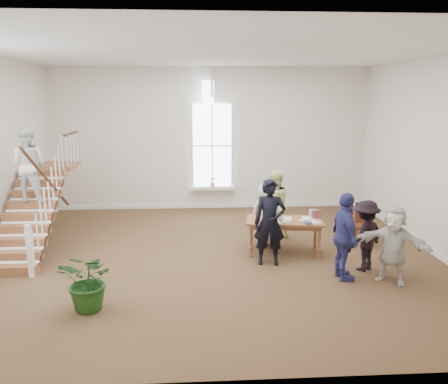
{
  "coord_description": "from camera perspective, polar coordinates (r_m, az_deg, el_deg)",
  "views": [
    {
      "loc": [
        -0.45,
        -9.48,
        3.61
      ],
      "look_at": [
        0.14,
        0.4,
        1.42
      ],
      "focal_mm": 35.0,
      "sensor_mm": 36.0,
      "label": 1
    }
  ],
  "objects": [
    {
      "name": "ground",
      "position": [
        10.15,
        -0.65,
        -8.37
      ],
      "size": [
        10.0,
        10.0,
        0.0
      ],
      "primitive_type": "plane",
      "color": "#4A2E1D",
      "rests_on": "ground"
    },
    {
      "name": "room_shell",
      "position": [
        14.24,
        -1.52,
        -0.56
      ],
      "size": [
        10.49,
        10.0,
        10.0
      ],
      "color": "silver",
      "rests_on": "ground"
    },
    {
      "name": "staircase",
      "position": [
        11.12,
        -23.84,
        1.08
      ],
      "size": [
        1.1,
        4.1,
        2.92
      ],
      "color": "brown",
      "rests_on": "ground"
    },
    {
      "name": "library_table",
      "position": [
        10.21,
        7.99,
        -4.05
      ],
      "size": [
        1.84,
        1.1,
        0.88
      ],
      "rotation": [
        0.0,
        0.0,
        -0.14
      ],
      "color": "brown",
      "rests_on": "ground"
    },
    {
      "name": "police_officer",
      "position": [
        9.47,
        6.0,
        -3.97
      ],
      "size": [
        0.74,
        0.53,
        1.88
      ],
      "primitive_type": "imported",
      "rotation": [
        0.0,
        0.0,
        -0.12
      ],
      "color": "black",
      "rests_on": "ground"
    },
    {
      "name": "elderly_woman",
      "position": [
        10.71,
        5.43,
        -2.91
      ],
      "size": [
        0.85,
        0.64,
        1.56
      ],
      "primitive_type": "imported",
      "rotation": [
        0.0,
        0.0,
        3.35
      ],
      "color": "beige",
      "rests_on": "ground"
    },
    {
      "name": "person_yellow",
      "position": [
        11.21,
        6.57,
        -1.64
      ],
      "size": [
        1.03,
        0.9,
        1.79
      ],
      "primitive_type": "imported",
      "rotation": [
        0.0,
        0.0,
        3.44
      ],
      "color": "#F5F599",
      "rests_on": "ground"
    },
    {
      "name": "woman_cluster_a",
      "position": [
        8.97,
        15.48,
        -5.67
      ],
      "size": [
        0.49,
        1.06,
        1.78
      ],
      "primitive_type": "imported",
      "rotation": [
        0.0,
        0.0,
        1.62
      ],
      "color": "navy",
      "rests_on": "ground"
    },
    {
      "name": "woman_cluster_b",
      "position": [
        9.62,
        17.97,
        -5.44
      ],
      "size": [
        1.12,
        1.01,
        1.51
      ],
      "primitive_type": "imported",
      "rotation": [
        0.0,
        0.0,
        3.73
      ],
      "color": "black",
      "rests_on": "ground"
    },
    {
      "name": "woman_cluster_c",
      "position": [
        9.16,
        21.21,
        -6.41
      ],
      "size": [
        1.45,
        1.2,
        1.56
      ],
      "primitive_type": "imported",
      "rotation": [
        0.0,
        0.0,
        5.68
      ],
      "color": "silver",
      "rests_on": "ground"
    },
    {
      "name": "floor_plant",
      "position": [
        7.91,
        -17.12,
        -11.03
      ],
      "size": [
        1.2,
        1.13,
        1.06
      ],
      "primitive_type": "imported",
      "rotation": [
        0.0,
        0.0,
        -0.4
      ],
      "color": "#183D13",
      "rests_on": "ground"
    },
    {
      "name": "side_chair",
      "position": [
        11.31,
        17.86,
        -3.69
      ],
      "size": [
        0.54,
        0.54,
        1.03
      ],
      "rotation": [
        0.0,
        0.0,
        -0.24
      ],
      "color": "#3C2010",
      "rests_on": "ground"
    }
  ]
}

